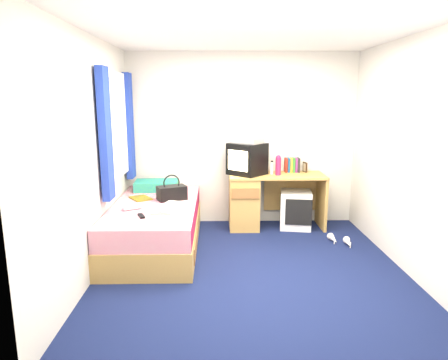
{
  "coord_description": "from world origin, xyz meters",
  "views": [
    {
      "loc": [
        -0.37,
        -3.92,
        1.79
      ],
      "look_at": [
        -0.27,
        0.7,
        0.83
      ],
      "focal_mm": 32.0,
      "sensor_mm": 36.0,
      "label": 1
    }
  ],
  "objects_px": {
    "pillow": "(157,185)",
    "colour_swatch_fan": "(161,214)",
    "aerosol_can": "(272,168)",
    "storage_cube": "(295,209)",
    "magazine": "(141,198)",
    "handbag": "(172,192)",
    "vcr": "(247,140)",
    "water_bottle": "(132,207)",
    "towel": "(177,208)",
    "white_heels": "(341,241)",
    "picture_frame": "(305,167)",
    "crt_tv": "(247,159)",
    "desk": "(256,199)",
    "bed": "(156,225)",
    "remote_control": "(141,216)",
    "pink_water_bottle": "(278,166)"
  },
  "relations": [
    {
      "from": "pillow",
      "to": "colour_swatch_fan",
      "type": "distance_m",
      "value": 1.18
    },
    {
      "from": "aerosol_can",
      "to": "colour_swatch_fan",
      "type": "height_order",
      "value": "aerosol_can"
    },
    {
      "from": "storage_cube",
      "to": "colour_swatch_fan",
      "type": "distance_m",
      "value": 2.07
    },
    {
      "from": "magazine",
      "to": "handbag",
      "type": "bearing_deg",
      "value": -7.46
    },
    {
      "from": "vcr",
      "to": "water_bottle",
      "type": "bearing_deg",
      "value": -105.4
    },
    {
      "from": "towel",
      "to": "white_heels",
      "type": "height_order",
      "value": "towel"
    },
    {
      "from": "aerosol_can",
      "to": "towel",
      "type": "bearing_deg",
      "value": -137.62
    },
    {
      "from": "magazine",
      "to": "colour_swatch_fan",
      "type": "relative_size",
      "value": 1.27
    },
    {
      "from": "picture_frame",
      "to": "handbag",
      "type": "distance_m",
      "value": 1.95
    },
    {
      "from": "aerosol_can",
      "to": "colour_swatch_fan",
      "type": "distance_m",
      "value": 1.83
    },
    {
      "from": "aerosol_can",
      "to": "towel",
      "type": "xyz_separation_m",
      "value": [
        -1.2,
        -1.1,
        -0.25
      ]
    },
    {
      "from": "crt_tv",
      "to": "magazine",
      "type": "distance_m",
      "value": 1.51
    },
    {
      "from": "desk",
      "to": "colour_swatch_fan",
      "type": "distance_m",
      "value": 1.66
    },
    {
      "from": "bed",
      "to": "pillow",
      "type": "relative_size",
      "value": 3.45
    },
    {
      "from": "remote_control",
      "to": "desk",
      "type": "bearing_deg",
      "value": 21.0
    },
    {
      "from": "desk",
      "to": "white_heels",
      "type": "distance_m",
      "value": 1.26
    },
    {
      "from": "aerosol_can",
      "to": "water_bottle",
      "type": "height_order",
      "value": "aerosol_can"
    },
    {
      "from": "remote_control",
      "to": "water_bottle",
      "type": "bearing_deg",
      "value": 96.77
    },
    {
      "from": "desk",
      "to": "colour_swatch_fan",
      "type": "relative_size",
      "value": 5.91
    },
    {
      "from": "bed",
      "to": "pink_water_bottle",
      "type": "height_order",
      "value": "pink_water_bottle"
    },
    {
      "from": "desk",
      "to": "picture_frame",
      "type": "xyz_separation_m",
      "value": [
        0.69,
        0.16,
        0.41
      ]
    },
    {
      "from": "crt_tv",
      "to": "pink_water_bottle",
      "type": "bearing_deg",
      "value": 34.09
    },
    {
      "from": "desk",
      "to": "towel",
      "type": "bearing_deg",
      "value": -132.44
    },
    {
      "from": "storage_cube",
      "to": "colour_swatch_fan",
      "type": "xyz_separation_m",
      "value": [
        -1.71,
        -1.13,
        0.29
      ]
    },
    {
      "from": "bed",
      "to": "colour_swatch_fan",
      "type": "distance_m",
      "value": 0.53
    },
    {
      "from": "desk",
      "to": "picture_frame",
      "type": "relative_size",
      "value": 9.29
    },
    {
      "from": "storage_cube",
      "to": "crt_tv",
      "type": "distance_m",
      "value": 0.98
    },
    {
      "from": "storage_cube",
      "to": "handbag",
      "type": "xyz_separation_m",
      "value": [
        -1.65,
        -0.51,
        0.37
      ]
    },
    {
      "from": "handbag",
      "to": "towel",
      "type": "distance_m",
      "value": 0.55
    },
    {
      "from": "vcr",
      "to": "remote_control",
      "type": "distance_m",
      "value": 1.88
    },
    {
      "from": "handbag",
      "to": "magazine",
      "type": "xyz_separation_m",
      "value": [
        -0.4,
        0.05,
        -0.09
      ]
    },
    {
      "from": "picture_frame",
      "to": "pillow",
      "type": "bearing_deg",
      "value": 173.42
    },
    {
      "from": "handbag",
      "to": "pillow",
      "type": "bearing_deg",
      "value": 91.99
    },
    {
      "from": "remote_control",
      "to": "white_heels",
      "type": "relative_size",
      "value": 0.44
    },
    {
      "from": "desk",
      "to": "aerosol_can",
      "type": "xyz_separation_m",
      "value": [
        0.21,
        0.01,
        0.43
      ]
    },
    {
      "from": "water_bottle",
      "to": "remote_control",
      "type": "distance_m",
      "value": 0.31
    },
    {
      "from": "storage_cube",
      "to": "picture_frame",
      "type": "height_order",
      "value": "picture_frame"
    },
    {
      "from": "desk",
      "to": "crt_tv",
      "type": "xyz_separation_m",
      "value": [
        -0.14,
        0.0,
        0.56
      ]
    },
    {
      "from": "pillow",
      "to": "handbag",
      "type": "relative_size",
      "value": 1.47
    },
    {
      "from": "aerosol_can",
      "to": "white_heels",
      "type": "bearing_deg",
      "value": -42.57
    },
    {
      "from": "water_bottle",
      "to": "white_heels",
      "type": "height_order",
      "value": "water_bottle"
    },
    {
      "from": "bed",
      "to": "crt_tv",
      "type": "xyz_separation_m",
      "value": [
        1.15,
        0.74,
        0.7
      ]
    },
    {
      "from": "crt_tv",
      "to": "towel",
      "type": "xyz_separation_m",
      "value": [
        -0.86,
        -1.09,
        -0.38
      ]
    },
    {
      "from": "colour_swatch_fan",
      "to": "pink_water_bottle",
      "type": "bearing_deg",
      "value": 37.53
    },
    {
      "from": "water_bottle",
      "to": "magazine",
      "type": "bearing_deg",
      "value": 89.76
    },
    {
      "from": "pink_water_bottle",
      "to": "handbag",
      "type": "height_order",
      "value": "pink_water_bottle"
    },
    {
      "from": "water_bottle",
      "to": "aerosol_can",
      "type": "bearing_deg",
      "value": 30.37
    },
    {
      "from": "pillow",
      "to": "crt_tv",
      "type": "height_order",
      "value": "crt_tv"
    },
    {
      "from": "storage_cube",
      "to": "aerosol_can",
      "type": "height_order",
      "value": "aerosol_can"
    },
    {
      "from": "picture_frame",
      "to": "towel",
      "type": "height_order",
      "value": "picture_frame"
    }
  ]
}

